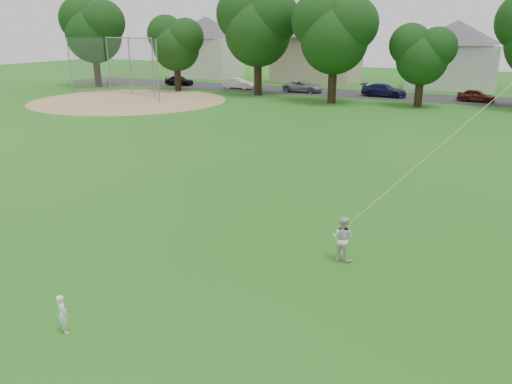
% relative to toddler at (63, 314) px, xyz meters
% --- Properties ---
extents(ground, '(160.00, 160.00, 0.00)m').
position_rel_toddler_xyz_m(ground, '(2.98, 2.40, -0.45)').
color(ground, '#225413').
rests_on(ground, ground).
extents(street, '(90.00, 7.00, 0.01)m').
position_rel_toddler_xyz_m(street, '(2.98, 44.40, -0.45)').
color(street, '#2D2D30').
rests_on(street, ground).
extents(dirt_infield, '(18.00, 18.00, 0.02)m').
position_rel_toddler_xyz_m(dirt_infield, '(-23.02, 30.40, -0.44)').
color(dirt_infield, '#9E7F51').
rests_on(dirt_infield, ground).
extents(toddler, '(0.38, 0.32, 0.90)m').
position_rel_toddler_xyz_m(toddler, '(0.00, 0.00, 0.00)').
color(toddler, white).
rests_on(toddler, ground).
extents(older_boy, '(0.70, 0.58, 1.32)m').
position_rel_toddler_xyz_m(older_boy, '(4.46, 6.14, 0.21)').
color(older_boy, silver).
rests_on(older_boy, ground).
extents(kite, '(2.95, 1.81, 7.82)m').
position_rel_toddler_xyz_m(kite, '(6.97, 7.43, 3.21)').
color(kite, white).
rests_on(kite, ground).
extents(baseball_backstop, '(12.46, 3.98, 5.53)m').
position_rel_toddler_xyz_m(baseball_backstop, '(-25.80, 33.46, 2.31)').
color(baseball_backstop, gray).
rests_on(baseball_backstop, ground).
extents(tree_row, '(83.97, 9.03, 10.64)m').
position_rel_toddler_xyz_m(tree_row, '(4.70, 38.55, 5.92)').
color(tree_row, black).
rests_on(tree_row, ground).
extents(parked_cars, '(63.27, 2.24, 1.29)m').
position_rel_toddler_xyz_m(parked_cars, '(5.13, 43.40, 0.16)').
color(parked_cars, black).
rests_on(parked_cars, ground).
extents(house_row, '(76.15, 14.23, 9.94)m').
position_rel_toddler_xyz_m(house_row, '(2.85, 54.40, 4.39)').
color(house_row, silver).
rests_on(house_row, ground).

